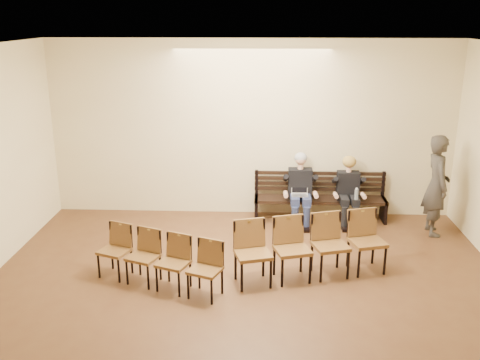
% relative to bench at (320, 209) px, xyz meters
% --- Properties ---
extents(room_walls, '(8.02, 10.01, 3.51)m').
position_rel_bench_xyz_m(room_walls, '(-1.37, -3.86, 2.31)').
color(room_walls, beige).
rests_on(room_walls, ground).
extents(bench, '(2.60, 0.90, 0.45)m').
position_rel_bench_xyz_m(bench, '(0.00, 0.00, 0.00)').
color(bench, black).
rests_on(bench, ground).
extents(seated_man, '(0.57, 0.79, 1.37)m').
position_rel_bench_xyz_m(seated_man, '(-0.41, -0.12, 0.46)').
color(seated_man, black).
rests_on(seated_man, ground).
extents(seated_woman, '(0.53, 0.73, 1.23)m').
position_rel_bench_xyz_m(seated_woman, '(0.53, -0.12, 0.39)').
color(seated_woman, black).
rests_on(seated_woman, ground).
extents(laptop, '(0.32, 0.25, 0.23)m').
position_rel_bench_xyz_m(laptop, '(-0.42, -0.28, 0.34)').
color(laptop, silver).
rests_on(laptop, bench).
extents(water_bottle, '(0.08, 0.08, 0.23)m').
position_rel_bench_xyz_m(water_bottle, '(0.63, -0.41, 0.34)').
color(water_bottle, silver).
rests_on(water_bottle, bench).
extents(bag, '(0.40, 0.35, 0.24)m').
position_rel_bench_xyz_m(bag, '(-1.40, -1.44, -0.10)').
color(bag, black).
rests_on(bag, ground).
extents(passerby, '(0.52, 0.79, 2.16)m').
position_rel_bench_xyz_m(passerby, '(2.04, -0.60, 0.86)').
color(passerby, '#38332E').
rests_on(passerby, ground).
extents(chair_row_front, '(2.44, 1.18, 0.98)m').
position_rel_bench_xyz_m(chair_row_front, '(-0.37, -2.45, 0.26)').
color(chair_row_front, brown).
rests_on(chair_row_front, ground).
extents(chair_row_back, '(2.04, 1.16, 0.83)m').
position_rel_bench_xyz_m(chair_row_back, '(-2.69, -2.83, 0.19)').
color(chair_row_back, brown).
rests_on(chair_row_back, ground).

